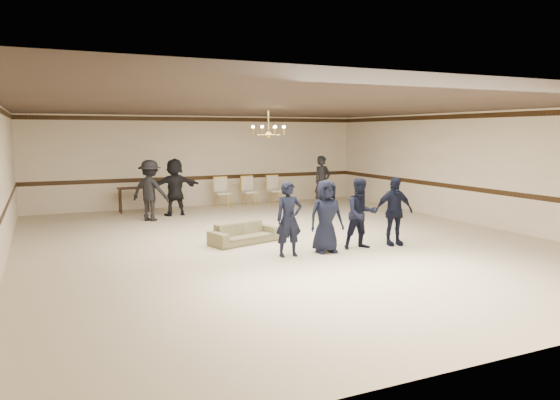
{
  "coord_description": "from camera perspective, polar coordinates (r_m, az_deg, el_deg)",
  "views": [
    {
      "loc": [
        -5.26,
        -11.17,
        2.61
      ],
      "look_at": [
        -0.37,
        -0.5,
        1.09
      ],
      "focal_mm": 33.57,
      "sensor_mm": 36.0,
      "label": 1
    }
  ],
  "objects": [
    {
      "name": "banquet_chair_left",
      "position": [
        18.38,
        -6.28,
        0.8
      ],
      "size": [
        0.52,
        0.52,
        1.04
      ],
      "primitive_type": null,
      "rotation": [
        0.0,
        0.0,
        -0.03
      ],
      "color": "beige",
      "rests_on": "floor"
    },
    {
      "name": "banquet_chair_mid",
      "position": [
        18.72,
        -3.37,
        0.94
      ],
      "size": [
        0.55,
        0.55,
        1.04
      ],
      "primitive_type": null,
      "rotation": [
        0.0,
        0.0,
        0.09
      ],
      "color": "beige",
      "rests_on": "floor"
    },
    {
      "name": "boy_a",
      "position": [
        11.02,
        0.98,
        -2.1
      ],
      "size": [
        0.6,
        0.42,
        1.59
      ],
      "primitive_type": "imported",
      "rotation": [
        0.0,
        0.0,
        -0.06
      ],
      "color": "black",
      "rests_on": "floor"
    },
    {
      "name": "adult_left",
      "position": [
        15.96,
        -13.97,
        1.01
      ],
      "size": [
        1.32,
        1.28,
        1.81
      ],
      "primitive_type": "imported",
      "rotation": [
        0.0,
        0.0,
        2.42
      ],
      "color": "black",
      "rests_on": "floor"
    },
    {
      "name": "chandelier",
      "position": [
        13.27,
        -1.27,
        8.51
      ],
      "size": [
        0.94,
        0.94,
        0.89
      ],
      "primitive_type": null,
      "color": "#B78B3A",
      "rests_on": "ceiling"
    },
    {
      "name": "banquet_chair_right",
      "position": [
        19.1,
        -0.57,
        1.09
      ],
      "size": [
        0.54,
        0.54,
        1.04
      ],
      "primitive_type": null,
      "rotation": [
        0.0,
        0.0,
        0.06
      ],
      "color": "beige",
      "rests_on": "floor"
    },
    {
      "name": "chair_rail",
      "position": [
        18.97,
        -8.45,
        2.41
      ],
      "size": [
        12.0,
        0.02,
        0.14
      ],
      "primitive_type": "cube",
      "color": "black",
      "rests_on": "wall_back"
    },
    {
      "name": "room",
      "position": [
        12.39,
        0.58,
        2.69
      ],
      "size": [
        12.01,
        14.01,
        3.21
      ],
      "color": "beige",
      "rests_on": "ground"
    },
    {
      "name": "boy_d",
      "position": [
        12.42,
        12.29,
        -1.2
      ],
      "size": [
        0.99,
        0.55,
        1.59
      ],
      "primitive_type": "imported",
      "rotation": [
        0.0,
        0.0,
        -0.18
      ],
      "color": "black",
      "rests_on": "floor"
    },
    {
      "name": "boy_b",
      "position": [
        11.43,
        5.05,
        -1.79
      ],
      "size": [
        0.82,
        0.57,
        1.59
      ],
      "primitive_type": "imported",
      "rotation": [
        0.0,
        0.0,
        -0.08
      ],
      "color": "black",
      "rests_on": "floor"
    },
    {
      "name": "boy_c",
      "position": [
        11.9,
        8.82,
        -1.48
      ],
      "size": [
        0.86,
        0.72,
        1.59
      ],
      "primitive_type": "imported",
      "rotation": [
        0.0,
        0.0,
        -0.16
      ],
      "color": "black",
      "rests_on": "floor"
    },
    {
      "name": "adult_right",
      "position": [
        18.3,
        4.64,
        1.99
      ],
      "size": [
        0.71,
        0.51,
        1.81
      ],
      "primitive_type": "imported",
      "rotation": [
        0.0,
        0.0,
        0.12
      ],
      "color": "black",
      "rests_on": "floor"
    },
    {
      "name": "console_table",
      "position": [
        17.89,
        -15.63,
        0.04
      ],
      "size": [
        1.03,
        0.51,
        0.83
      ],
      "primitive_type": "cube",
      "rotation": [
        0.0,
        0.0,
        0.1
      ],
      "color": "black",
      "rests_on": "floor"
    },
    {
      "name": "adult_mid",
      "position": [
        16.82,
        -11.4,
        1.4
      ],
      "size": [
        1.71,
        0.63,
        1.81
      ],
      "primitive_type": "imported",
      "rotation": [
        0.0,
        0.0,
        3.2
      ],
      "color": "black",
      "rests_on": "floor"
    },
    {
      "name": "crown_molding",
      "position": [
        18.91,
        -8.57,
        8.7
      ],
      "size": [
        12.0,
        0.02,
        0.14
      ],
      "primitive_type": "cube",
      "color": "black",
      "rests_on": "wall_back"
    },
    {
      "name": "settee",
      "position": [
        12.44,
        -3.94,
        -3.6
      ],
      "size": [
        1.81,
        1.12,
        0.49
      ],
      "primitive_type": "imported",
      "rotation": [
        0.0,
        0.0,
        0.29
      ],
      "color": "#6F6E4A",
      "rests_on": "floor"
    }
  ]
}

